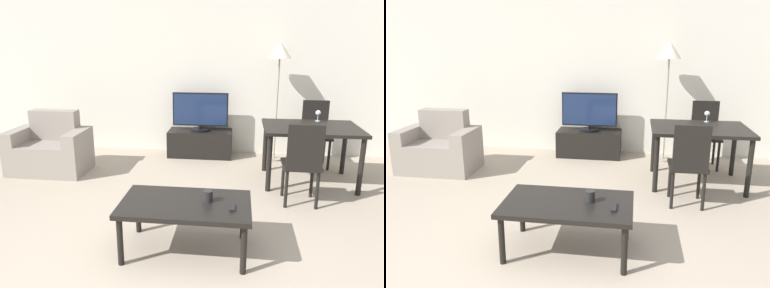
% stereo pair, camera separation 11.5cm
% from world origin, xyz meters
% --- Properties ---
extents(wall_back, '(7.49, 0.06, 2.70)m').
position_xyz_m(wall_back, '(0.00, 3.94, 1.35)').
color(wall_back, silver).
rests_on(wall_back, ground_plane).
extents(armchair, '(1.02, 0.65, 0.82)m').
position_xyz_m(armchair, '(-1.89, 2.66, 0.30)').
color(armchair, gray).
rests_on(armchair, ground_plane).
extents(tv_stand, '(0.98, 0.45, 0.40)m').
position_xyz_m(tv_stand, '(0.08, 3.64, 0.20)').
color(tv_stand, black).
rests_on(tv_stand, ground_plane).
extents(tv, '(0.85, 0.30, 0.59)m').
position_xyz_m(tv, '(0.08, 3.64, 0.70)').
color(tv, black).
rests_on(tv, tv_stand).
extents(coffee_table, '(1.09, 0.66, 0.45)m').
position_xyz_m(coffee_table, '(0.25, 0.85, 0.40)').
color(coffee_table, black).
rests_on(coffee_table, ground_plane).
extents(dining_table, '(1.16, 0.87, 0.73)m').
position_xyz_m(dining_table, '(1.56, 2.67, 0.64)').
color(dining_table, black).
rests_on(dining_table, ground_plane).
extents(dining_chair_near, '(0.40, 0.40, 0.93)m').
position_xyz_m(dining_chair_near, '(1.36, 1.93, 0.52)').
color(dining_chair_near, black).
rests_on(dining_chair_near, ground_plane).
extents(dining_chair_far, '(0.40, 0.40, 0.93)m').
position_xyz_m(dining_chair_far, '(1.77, 3.41, 0.52)').
color(dining_chair_far, black).
rests_on(dining_chair_far, ground_plane).
extents(floor_lamp, '(0.33, 0.33, 1.75)m').
position_xyz_m(floor_lamp, '(1.22, 3.59, 1.52)').
color(floor_lamp, gray).
rests_on(floor_lamp, ground_plane).
extents(remote_primary, '(0.04, 0.15, 0.02)m').
position_xyz_m(remote_primary, '(0.64, 0.78, 0.46)').
color(remote_primary, black).
rests_on(remote_primary, coffee_table).
extents(cup_white_near, '(0.08, 0.08, 0.10)m').
position_xyz_m(cup_white_near, '(0.43, 0.89, 0.50)').
color(cup_white_near, black).
rests_on(cup_white_near, coffee_table).
extents(wine_glass_left, '(0.07, 0.07, 0.15)m').
position_xyz_m(wine_glass_left, '(1.70, 3.00, 0.83)').
color(wine_glass_left, silver).
rests_on(wine_glass_left, dining_table).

